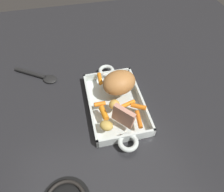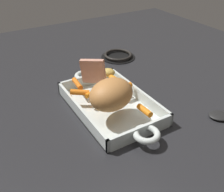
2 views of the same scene
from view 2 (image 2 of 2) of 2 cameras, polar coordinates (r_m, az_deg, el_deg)
ground_plane at (r=0.83m, az=-0.38°, el=-2.69°), size 1.88×1.88×0.00m
roasting_dish at (r=0.82m, az=-0.39°, el=-1.84°), size 0.45×0.22×0.04m
pork_roast at (r=0.73m, az=-0.16°, el=0.37°), size 0.14×0.16×0.09m
roast_slice_thick at (r=0.87m, az=-4.12°, el=5.55°), size 0.08×0.07×0.09m
baby_carrot_center_left at (r=0.87m, az=-7.73°, el=2.75°), size 0.07×0.02×0.02m
baby_carrot_southeast at (r=0.81m, az=-4.08°, el=0.81°), size 0.03×0.07×0.02m
baby_carrot_short at (r=0.73m, az=7.26°, el=-3.19°), size 0.06×0.02×0.02m
baby_carrot_northeast at (r=0.87m, az=0.93°, el=3.44°), size 0.06×0.03×0.02m
baby_carrot_long at (r=0.84m, az=3.05°, el=2.06°), size 0.02×0.05×0.02m
baby_carrot_southwest at (r=0.81m, az=-7.16°, el=0.82°), size 0.05×0.06×0.02m
potato_near_roast at (r=0.91m, az=-0.87°, el=5.22°), size 0.06×0.06×0.03m
potato_halved at (r=0.83m, az=-0.88°, el=2.37°), size 0.06×0.06×0.04m
stove_burner_rear at (r=1.17m, az=1.36°, el=8.96°), size 0.15×0.15×0.02m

